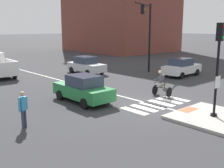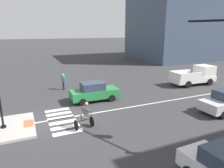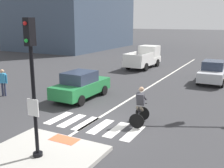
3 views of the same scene
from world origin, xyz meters
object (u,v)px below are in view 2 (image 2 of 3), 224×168
(pickup_truck_white_westbound_distant, at_px, (196,76))
(pedestrian_at_curb_left, at_px, (63,80))
(car_green_westbound_near, at_px, (94,92))
(cyclist, at_px, (85,115))

(pickup_truck_white_westbound_distant, xyz_separation_m, pedestrian_at_curb_left, (-3.89, -14.07, 0.00))
(car_green_westbound_near, xyz_separation_m, cyclist, (4.65, -2.19, 0.06))
(car_green_westbound_near, bearing_deg, pedestrian_at_curb_left, -159.05)
(car_green_westbound_near, height_order, cyclist, cyclist)
(car_green_westbound_near, distance_m, pickup_truck_white_westbound_distant, 12.34)
(pickup_truck_white_westbound_distant, bearing_deg, car_green_westbound_near, -86.95)
(car_green_westbound_near, bearing_deg, pickup_truck_white_westbound_distant, 93.05)
(pickup_truck_white_westbound_distant, height_order, cyclist, pickup_truck_white_westbound_distant)
(cyclist, height_order, pedestrian_at_curb_left, cyclist)
(pickup_truck_white_westbound_distant, relative_size, pedestrian_at_curb_left, 3.10)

